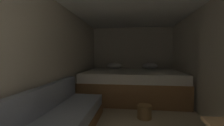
{
  "coord_description": "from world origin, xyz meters",
  "views": [
    {
      "loc": [
        -0.01,
        -0.42,
        1.16
      ],
      "look_at": [
        -0.39,
        2.55,
        1.02
      ],
      "focal_mm": 24.72,
      "sensor_mm": 36.0,
      "label": 1
    }
  ],
  "objects": [
    {
      "name": "wicker_basket",
      "position": [
        0.23,
        2.45,
        0.13
      ],
      "size": [
        0.26,
        0.26,
        0.25
      ],
      "color": "olive",
      "rests_on": "ground"
    },
    {
      "name": "wall_left",
      "position": [
        -1.36,
        2.12,
        1.06
      ],
      "size": [
        0.05,
        5.53,
        2.13
      ],
      "primitive_type": "cube",
      "color": "beige",
      "rests_on": "ground"
    },
    {
      "name": "wall_right",
      "position": [
        1.36,
        2.12,
        1.06
      ],
      "size": [
        0.05,
        5.53,
        2.13
      ],
      "primitive_type": "cube",
      "color": "beige",
      "rests_on": "ground"
    },
    {
      "name": "wall_back",
      "position": [
        0.0,
        4.91,
        1.06
      ],
      "size": [
        2.76,
        0.05,
        2.13
      ],
      "primitive_type": "cube",
      "color": "beige",
      "rests_on": "ground"
    },
    {
      "name": "ground_plane",
      "position": [
        0.0,
        2.12,
        0.0
      ],
      "size": [
        7.53,
        7.53,
        0.0
      ],
      "primitive_type": "plane",
      "color": "beige"
    },
    {
      "name": "bed",
      "position": [
        0.0,
        3.88,
        0.38
      ],
      "size": [
        2.54,
        1.93,
        0.94
      ],
      "color": "olive",
      "rests_on": "ground"
    }
  ]
}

